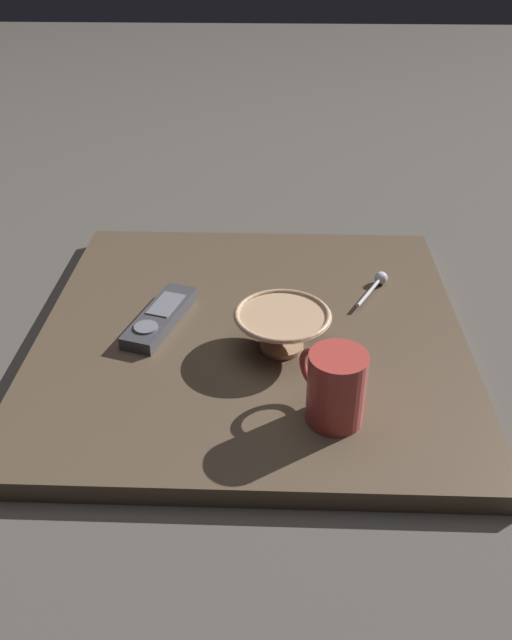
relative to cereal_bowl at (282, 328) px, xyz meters
The scene contains 6 objects.
ground_plane 0.10m from the cereal_bowl, 48.97° to the right, with size 6.00×6.00×0.00m, color #47423D.
table 0.09m from the cereal_bowl, 48.97° to the right, with size 0.66×0.67×0.03m.
cereal_bowl is the anchor object (origin of this frame).
coffee_mug 0.17m from the cereal_bowl, 113.58° to the left, with size 0.08×0.10×0.10m.
teaspoon 0.25m from the cereal_bowl, 131.78° to the right, with size 0.06×0.10×0.02m.
tv_remote_near 0.20m from the cereal_bowl, 17.72° to the right, with size 0.10×0.18×0.02m.
Camera 1 is at (-0.04, 0.85, 0.60)m, focal length 36.65 mm.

